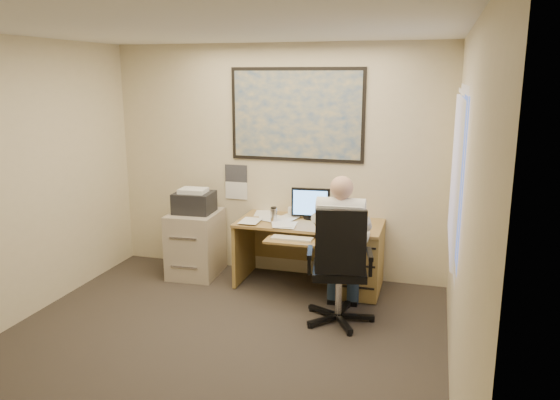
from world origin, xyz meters
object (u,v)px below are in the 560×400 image
(filing_cabinet, at_px, (196,238))
(person, at_px, (340,250))
(desk, at_px, (339,251))
(office_chair, at_px, (337,289))

(filing_cabinet, xyz_separation_m, person, (1.87, -0.76, 0.26))
(desk, distance_m, person, 0.85)
(desk, height_order, filing_cabinet, desk)
(desk, xyz_separation_m, filing_cabinet, (-1.72, -0.03, 0.01))
(office_chair, bearing_deg, filing_cabinet, 144.41)
(filing_cabinet, xyz_separation_m, office_chair, (1.86, -0.85, -0.11))
(filing_cabinet, height_order, person, person)
(filing_cabinet, bearing_deg, office_chair, -27.54)
(filing_cabinet, bearing_deg, person, -25.24)
(desk, relative_size, filing_cabinet, 1.52)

